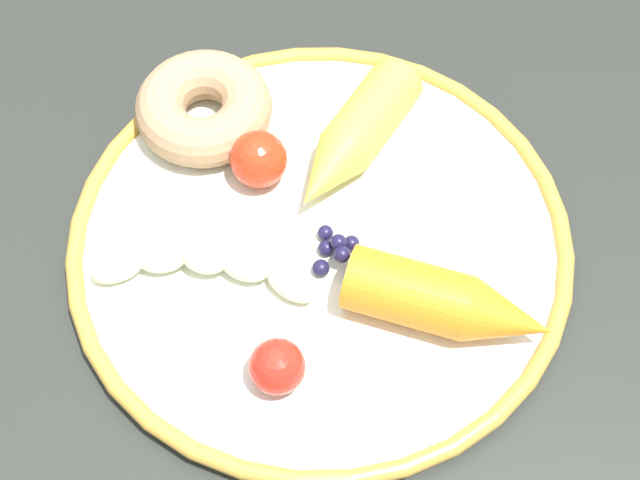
# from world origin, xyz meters

# --- Properties ---
(dining_table) EXTENTS (1.00, 0.72, 0.75)m
(dining_table) POSITION_xyz_m (0.00, 0.00, 0.64)
(dining_table) COLOR #242723
(dining_table) RESTS_ON ground_plane
(plate) EXTENTS (0.35, 0.35, 0.02)m
(plate) POSITION_xyz_m (-0.01, 0.05, 0.76)
(plate) COLOR silver
(plate) RESTS_ON dining_table
(banana) EXTENTS (0.05, 0.16, 0.03)m
(banana) POSITION_xyz_m (0.02, -0.03, 0.77)
(banana) COLOR beige
(banana) RESTS_ON plate
(carrot_orange) EXTENTS (0.07, 0.14, 0.04)m
(carrot_orange) POSITION_xyz_m (0.04, 0.13, 0.78)
(carrot_orange) COLOR orange
(carrot_orange) RESTS_ON plate
(carrot_yellow) EXTENTS (0.13, 0.10, 0.04)m
(carrot_yellow) POSITION_xyz_m (-0.08, 0.06, 0.78)
(carrot_yellow) COLOR yellow
(carrot_yellow) RESTS_ON plate
(donut) EXTENTS (0.14, 0.14, 0.04)m
(donut) POSITION_xyz_m (-0.10, -0.05, 0.78)
(donut) COLOR tan
(donut) RESTS_ON plate
(blueberry_pile) EXTENTS (0.04, 0.04, 0.02)m
(blueberry_pile) POSITION_xyz_m (0.01, 0.06, 0.77)
(blueberry_pile) COLOR #191638
(blueberry_pile) RESTS_ON plate
(tomato_near) EXTENTS (0.04, 0.04, 0.04)m
(tomato_near) POSITION_xyz_m (-0.06, -0.00, 0.78)
(tomato_near) COLOR red
(tomato_near) RESTS_ON plate
(tomato_mid) EXTENTS (0.04, 0.04, 0.04)m
(tomato_mid) POSITION_xyz_m (0.09, 0.03, 0.78)
(tomato_mid) COLOR red
(tomato_mid) RESTS_ON plate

